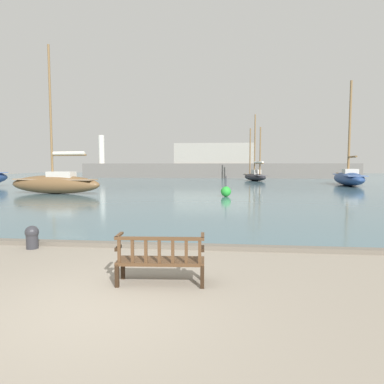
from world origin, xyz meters
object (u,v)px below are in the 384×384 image
sailboat_centre_channel (255,175)px  sailboat_nearest_starboard (55,182)px  park_bench (161,259)px  channel_buoy (226,191)px  mooring_bollard (32,236)px  sailboat_distant_harbor (348,177)px

sailboat_centre_channel → sailboat_nearest_starboard: bearing=-126.0°
park_bench → sailboat_centre_channel: sailboat_centre_channel is taller
sailboat_centre_channel → channel_buoy: (-3.60, -23.19, -0.42)m
park_bench → mooring_bollard: size_ratio=2.69×
sailboat_nearest_starboard → sailboat_distant_harbor: bearing=27.6°
mooring_bollard → sailboat_distant_harbor: bearing=58.7°
park_bench → sailboat_distant_harbor: bearing=66.4°
sailboat_nearest_starboard → mooring_bollard: bearing=-64.0°
mooring_bollard → channel_buoy: 15.24m
sailboat_distant_harbor → mooring_bollard: sailboat_distant_harbor is taller
sailboat_nearest_starboard → channel_buoy: 12.53m
sailboat_centre_channel → channel_buoy: sailboat_centre_channel is taller
sailboat_centre_channel → mooring_bollard: (-8.51, -37.62, -0.52)m
sailboat_distant_harbor → sailboat_centre_channel: sailboat_distant_harbor is taller
park_bench → sailboat_centre_channel: 40.16m
sailboat_distant_harbor → sailboat_nearest_starboard: bearing=-152.4°
mooring_bollard → channel_buoy: bearing=71.2°
sailboat_nearest_starboard → sailboat_centre_channel: 27.35m
sailboat_centre_channel → mooring_bollard: bearing=-102.7°
mooring_bollard → channel_buoy: (4.91, 14.43, 0.10)m
park_bench → mooring_bollard: bearing=149.7°
park_bench → channel_buoy: size_ratio=1.18×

